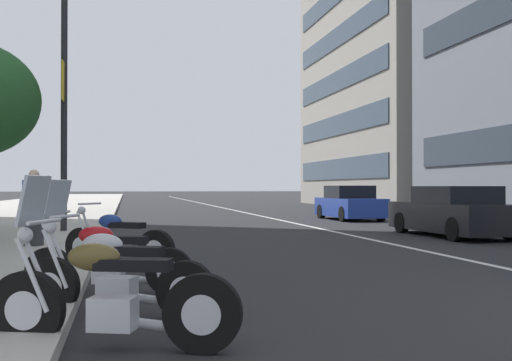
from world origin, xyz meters
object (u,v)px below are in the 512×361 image
Objects in this scene: car_far_down_avenue at (350,204)px; pedestrian_on_plaza at (34,207)px; car_following_behind at (453,213)px; street_lamp_with_banners at (78,70)px; motorcycle_mid_row at (109,298)px; motorcycle_by_sign_pole at (105,261)px; motorcycle_under_tarp at (117,243)px; motorcycle_second_in_row at (113,277)px.

pedestrian_on_plaza is at bearing 134.31° from car_far_down_avenue.
car_following_behind is 11.42m from street_lamp_with_banners.
pedestrian_on_plaza is (8.41, 1.76, 0.51)m from motorcycle_mid_row.
motorcycle_by_sign_pole is at bearing -69.04° from motorcycle_mid_row.
motorcycle_by_sign_pole is at bearing 123.23° from motorcycle_under_tarp.
motorcycle_under_tarp is at bearing -77.25° from motorcycle_by_sign_pole.
motorcycle_under_tarp is (2.68, -0.12, -0.00)m from motorcycle_by_sign_pole.
motorcycle_second_in_row is 0.27× the size of street_lamp_with_banners.
motorcycle_second_in_row is 7.29m from pedestrian_on_plaza.
motorcycle_under_tarp is 0.24× the size of street_lamp_with_banners.
street_lamp_with_banners is at bearing 22.04° from pedestrian_on_plaza.
pedestrian_on_plaza is at bearing 100.90° from car_following_behind.
motorcycle_mid_row is 8.60m from pedestrian_on_plaza.
motorcycle_second_in_row is 12.51m from street_lamp_with_banners.
car_far_down_avenue is (9.07, -0.30, 0.00)m from car_following_behind.
car_following_behind is (9.24, -9.15, 0.23)m from motorcycle_second_in_row.
motorcycle_by_sign_pole is 11.10m from street_lamp_with_banners.
motorcycle_mid_row reaches higher than car_far_down_avenue.
car_following_behind is at bearing -124.97° from motorcycle_by_sign_pole.
car_far_down_avenue is (18.32, -9.46, 0.23)m from motorcycle_second_in_row.
car_following_behind is at bearing -49.86° from pedestrian_on_plaza.
street_lamp_with_banners reaches higher than motorcycle_under_tarp.
motorcycle_mid_row reaches higher than car_following_behind.
motorcycle_mid_row is at bearing 138.70° from car_following_behind.
motorcycle_by_sign_pole is 0.46× the size of car_following_behind.
car_far_down_avenue is 15.91m from pedestrian_on_plaza.
motorcycle_by_sign_pole is 1.33× the size of pedestrian_on_plaza.
pedestrian_on_plaza is (-11.27, 11.23, 0.29)m from car_far_down_avenue.
street_lamp_with_banners is 6.01m from pedestrian_on_plaza.
motorcycle_by_sign_pole is 0.28× the size of street_lamp_with_banners.
motorcycle_under_tarp is at bearing -66.22° from motorcycle_second_in_row.
motorcycle_second_in_row reaches higher than motorcycle_by_sign_pole.
motorcycle_by_sign_pole is at bearing 129.35° from car_following_behind.
car_following_behind is (5.05, -9.17, 0.24)m from motorcycle_under_tarp.
motorcycle_mid_row is at bearing -174.67° from street_lamp_with_banners.
street_lamp_with_banners is (2.43, 10.38, 4.10)m from car_following_behind.
motorcycle_second_in_row is at bearing -137.05° from pedestrian_on_plaza.
motorcycle_by_sign_pole is at bearing -134.67° from pedestrian_on_plaza.
motorcycle_under_tarp is at bearing 145.37° from car_far_down_avenue.
motorcycle_mid_row is 0.50× the size of car_far_down_avenue.
motorcycle_by_sign_pole is (2.87, 0.12, -0.02)m from motorcycle_mid_row.
pedestrian_on_plaza is at bearing -52.29° from motorcycle_second_in_row.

